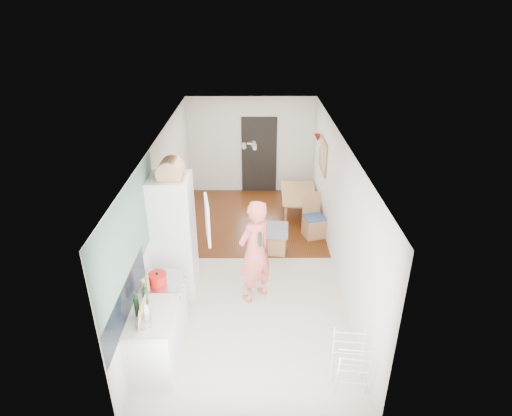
{
  "coord_description": "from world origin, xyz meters",
  "views": [
    {
      "loc": [
        0.07,
        -6.97,
        4.69
      ],
      "look_at": [
        0.1,
        0.2,
        1.12
      ],
      "focal_mm": 30.0,
      "sensor_mm": 36.0,
      "label": 1
    }
  ],
  "objects_px": {
    "dining_table": "(300,204)",
    "stool": "(278,243)",
    "dining_chair": "(314,217)",
    "drying_rack": "(351,365)",
    "person": "(255,243)"
  },
  "relations": [
    {
      "from": "person",
      "to": "drying_rack",
      "type": "bearing_deg",
      "value": 79.4
    },
    {
      "from": "dining_chair",
      "to": "drying_rack",
      "type": "height_order",
      "value": "dining_chair"
    },
    {
      "from": "person",
      "to": "dining_chair",
      "type": "distance_m",
      "value": 2.5
    },
    {
      "from": "dining_chair",
      "to": "stool",
      "type": "xyz_separation_m",
      "value": [
        -0.81,
        -0.65,
        -0.26
      ]
    },
    {
      "from": "person",
      "to": "stool",
      "type": "bearing_deg",
      "value": -151.38
    },
    {
      "from": "dining_table",
      "to": "stool",
      "type": "xyz_separation_m",
      "value": [
        -0.62,
        -1.8,
        0.01
      ]
    },
    {
      "from": "dining_table",
      "to": "dining_chair",
      "type": "bearing_deg",
      "value": -169.04
    },
    {
      "from": "person",
      "to": "stool",
      "type": "relative_size",
      "value": 4.84
    },
    {
      "from": "dining_chair",
      "to": "stool",
      "type": "relative_size",
      "value": 2.14
    },
    {
      "from": "dining_table",
      "to": "stool",
      "type": "relative_size",
      "value": 2.76
    },
    {
      "from": "dining_table",
      "to": "stool",
      "type": "height_order",
      "value": "stool"
    },
    {
      "from": "drying_rack",
      "to": "person",
      "type": "bearing_deg",
      "value": 130.11
    },
    {
      "from": "dining_chair",
      "to": "drying_rack",
      "type": "bearing_deg",
      "value": -106.17
    },
    {
      "from": "person",
      "to": "drying_rack",
      "type": "height_order",
      "value": "person"
    },
    {
      "from": "stool",
      "to": "drying_rack",
      "type": "height_order",
      "value": "drying_rack"
    }
  ]
}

